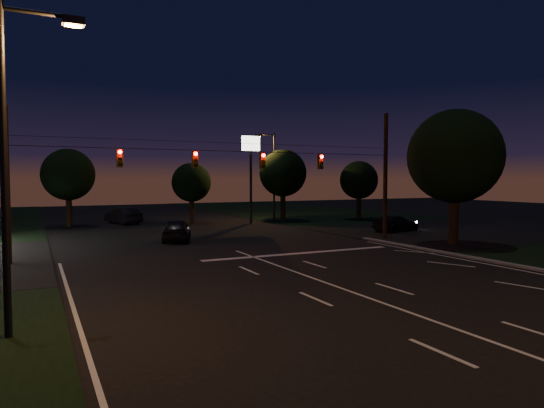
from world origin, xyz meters
TOP-DOWN VIEW (x-y plane):
  - ground at (0.00, 0.00)m, footprint 140.00×140.00m
  - cross_street_right at (20.00, 16.00)m, footprint 20.00×16.00m
  - stop_bar at (3.00, 11.50)m, footprint 12.00×0.50m
  - utility_pole_right at (12.00, 15.00)m, footprint 0.30×0.30m
  - utility_pole_left at (-12.00, 15.00)m, footprint 0.28×0.28m
  - signal_span at (-0.00, 14.96)m, footprint 24.00×0.40m
  - pole_sign_right at (8.00, 30.00)m, footprint 1.80×0.30m
  - street_light_left at (-11.24, 2.00)m, footprint 2.20×0.35m
  - street_light_right_far at (11.24, 32.00)m, footprint 2.20×0.35m
  - tree_right_near at (13.53, 10.17)m, footprint 6.00×6.00m
  - tree_far_b at (-7.98, 34.13)m, footprint 4.60×4.60m
  - tree_far_c at (3.02, 33.10)m, footprint 3.80×3.80m
  - tree_far_d at (12.02, 31.13)m, footprint 4.80×4.80m
  - tree_far_e at (20.02, 29.11)m, footprint 4.00×4.00m
  - car_oncoming_a at (-1.96, 20.11)m, footprint 3.19×4.89m
  - car_oncoming_b at (-3.17, 35.00)m, footprint 3.00×5.05m
  - car_cross at (15.71, 18.17)m, footprint 4.81×2.75m

SIDE VIEW (x-z plane):
  - ground at x=0.00m, z-range 0.00..0.00m
  - cross_street_right at x=20.00m, z-range -0.01..0.01m
  - utility_pole_right at x=12.00m, z-range -4.50..4.50m
  - utility_pole_left at x=-12.00m, z-range -4.00..4.00m
  - stop_bar at x=3.00m, z-range 0.00..0.01m
  - car_cross at x=15.71m, z-range 0.00..1.31m
  - car_oncoming_a at x=-1.96m, z-range 0.00..1.55m
  - car_oncoming_b at x=-3.17m, z-range 0.00..1.57m
  - tree_far_c at x=3.02m, z-range 0.97..6.83m
  - tree_far_e at x=20.02m, z-range 1.03..7.20m
  - tree_far_b at x=-7.98m, z-range 1.12..8.10m
  - tree_far_d at x=12.02m, z-range 1.18..8.47m
  - street_light_left at x=-11.24m, z-range 0.74..9.74m
  - street_light_right_far at x=11.24m, z-range 0.74..9.74m
  - signal_span at x=0.00m, z-range 4.72..6.28m
  - tree_right_near at x=13.53m, z-range 1.30..10.06m
  - pole_sign_right at x=8.00m, z-range 2.04..10.44m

